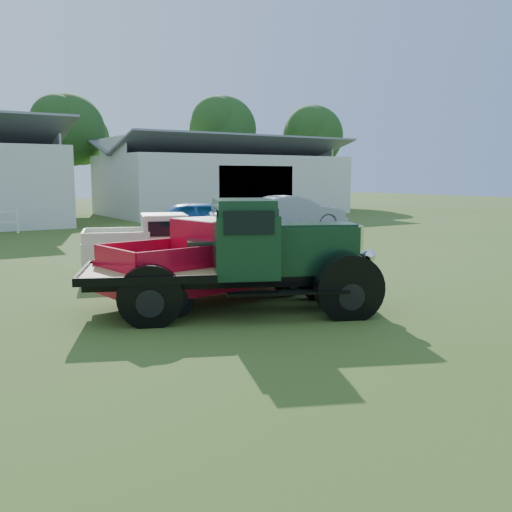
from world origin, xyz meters
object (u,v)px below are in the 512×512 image
red_pickup (213,259)px  misc_car_blue (206,221)px  white_pickup (161,244)px  vintage_flatbed (238,256)px  misc_car_grey (293,213)px

red_pickup → misc_car_blue: bearing=55.4°
white_pickup → vintage_flatbed: bearing=-77.4°
white_pickup → misc_car_blue: bearing=72.4°
misc_car_grey → vintage_flatbed: bearing=153.4°
red_pickup → misc_car_grey: red_pickup is taller
red_pickup → white_pickup: size_ratio=1.12×
red_pickup → white_pickup: 3.86m
misc_car_blue → misc_car_grey: misc_car_grey is taller
vintage_flatbed → white_pickup: size_ratio=1.29×
misc_car_blue → misc_car_grey: bearing=-53.4°
white_pickup → misc_car_grey: size_ratio=0.84×
misc_car_grey → white_pickup: bearing=141.0°
red_pickup → white_pickup: bearing=75.6°
misc_car_blue → misc_car_grey: 6.09m
white_pickup → misc_car_blue: 7.81m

